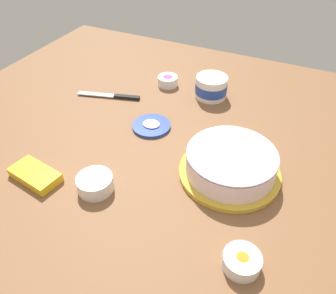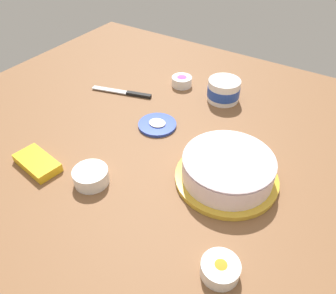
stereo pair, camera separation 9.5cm
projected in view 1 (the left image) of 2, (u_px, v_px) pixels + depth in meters
The scene contains 9 objects.
ground_plane at pixel (138, 147), 1.01m from camera, with size 1.54×1.54×0.00m, color brown.
frosted_cake at pixel (231, 163), 0.89m from camera, with size 0.28×0.28×0.09m.
frosting_tub at pixel (211, 87), 1.21m from camera, with size 0.12×0.12×0.08m.
frosting_tub_lid at pixel (151, 126), 1.08m from camera, with size 0.13×0.13×0.02m.
spreading_knife at pixel (114, 96), 1.22m from camera, with size 0.23×0.08×0.01m.
sprinkle_bowl_rainbow at pixel (168, 80), 1.28m from camera, with size 0.08×0.08×0.04m.
sprinkle_bowl_pink at pixel (95, 183), 0.86m from camera, with size 0.10×0.10×0.04m.
sprinkle_bowl_orange at pixel (242, 261), 0.70m from camera, with size 0.08×0.08×0.04m.
candy_box_lower at pixel (35, 175), 0.90m from camera, with size 0.14×0.07×0.03m, color yellow.
Camera 1 is at (-0.41, 0.65, 0.65)m, focal length 35.25 mm.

